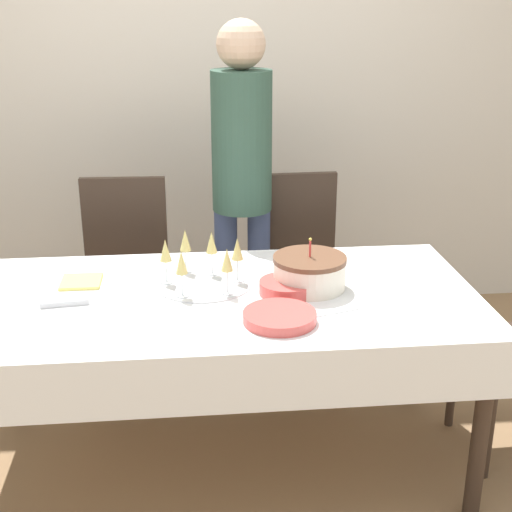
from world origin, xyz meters
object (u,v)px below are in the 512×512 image
at_px(dining_chair_far_left, 125,272).
at_px(plate_stack_main, 280,317).
at_px(plate_stack_dessert, 286,287).
at_px(birthday_cake, 309,272).
at_px(dining_chair_far_right, 299,266).
at_px(champagne_tray, 202,266).
at_px(person_standing, 242,167).

height_order(dining_chair_far_left, plate_stack_main, dining_chair_far_left).
relative_size(plate_stack_main, plate_stack_dessert, 1.24).
relative_size(birthday_cake, plate_stack_dessert, 1.36).
bearing_deg(plate_stack_dessert, plate_stack_main, -103.52).
distance_m(dining_chair_far_right, plate_stack_main, 1.08).
xyz_separation_m(dining_chair_far_right, champagne_tray, (-0.48, -0.68, 0.28)).
distance_m(birthday_cake, plate_stack_dessert, 0.11).
height_order(birthday_cake, champagne_tray, birthday_cake).
height_order(champagne_tray, plate_stack_dessert, champagne_tray).
height_order(dining_chair_far_left, dining_chair_far_right, same).
height_order(dining_chair_far_right, birthday_cake, dining_chair_far_right).
bearing_deg(champagne_tray, birthday_cake, -10.39).
bearing_deg(dining_chair_far_left, dining_chair_far_right, 0.00).
distance_m(plate_stack_main, plate_stack_dessert, 0.24).
relative_size(champagne_tray, plate_stack_dessert, 1.84).
bearing_deg(plate_stack_dessert, birthday_cake, 28.14).
relative_size(champagne_tray, person_standing, 0.22).
bearing_deg(dining_chair_far_right, birthday_cake, -96.29).
height_order(dining_chair_far_right, person_standing, person_standing).
bearing_deg(birthday_cake, dining_chair_far_left, 135.02).
distance_m(dining_chair_far_left, dining_chair_far_right, 0.83).
relative_size(dining_chair_far_right, plate_stack_main, 3.88).
height_order(champagne_tray, plate_stack_main, champagne_tray).
bearing_deg(plate_stack_main, person_standing, 91.88).
bearing_deg(dining_chair_far_left, birthday_cake, -44.98).
height_order(birthday_cake, plate_stack_main, birthday_cake).
xyz_separation_m(dining_chair_far_right, birthday_cake, (-0.08, -0.75, 0.27)).
relative_size(dining_chair_far_left, plate_stack_main, 3.88).
relative_size(plate_stack_dessert, person_standing, 0.12).
xyz_separation_m(plate_stack_main, person_standing, (-0.04, 1.09, 0.26)).
bearing_deg(plate_stack_main, plate_stack_dessert, 76.48).
bearing_deg(champagne_tray, dining_chair_far_right, 54.67).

